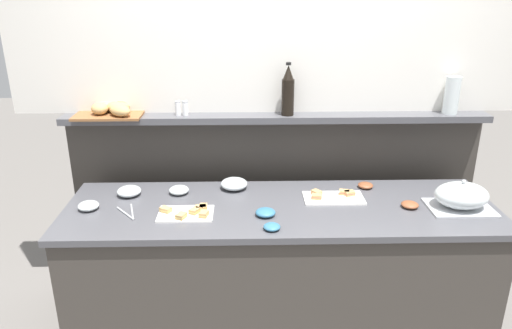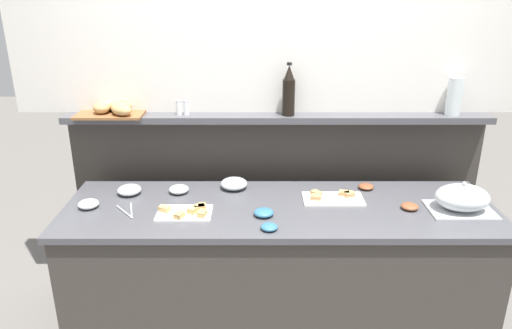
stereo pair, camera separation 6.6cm
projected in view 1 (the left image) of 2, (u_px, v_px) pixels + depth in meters
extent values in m
plane|color=slate|center=(273.00, 281.00, 3.53)|extent=(12.00, 12.00, 0.00)
cube|color=#3D3833|center=(279.00, 278.00, 2.81)|extent=(2.32, 0.67, 0.86)
cube|color=#4C4C51|center=(281.00, 209.00, 2.66)|extent=(2.36, 0.71, 0.03)
cube|color=#3D3833|center=(274.00, 207.00, 3.24)|extent=(2.60, 0.08, 1.25)
cube|color=#4C4C51|center=(276.00, 116.00, 2.97)|extent=(2.60, 0.22, 0.04)
cube|color=white|center=(277.00, 0.00, 2.79)|extent=(3.20, 0.08, 1.31)
cube|color=white|center=(334.00, 198.00, 2.74)|extent=(0.34, 0.18, 0.01)
cube|color=tan|center=(317.00, 194.00, 2.76)|extent=(0.07, 0.07, 0.01)
cube|color=#D1664C|center=(317.00, 193.00, 2.76)|extent=(0.07, 0.07, 0.01)
cube|color=tan|center=(317.00, 191.00, 2.76)|extent=(0.07, 0.07, 0.01)
cube|color=tan|center=(317.00, 198.00, 2.72)|extent=(0.06, 0.05, 0.01)
cube|color=#D1664C|center=(317.00, 196.00, 2.71)|extent=(0.06, 0.05, 0.01)
cube|color=tan|center=(317.00, 195.00, 2.71)|extent=(0.06, 0.05, 0.01)
cube|color=tan|center=(344.00, 194.00, 2.77)|extent=(0.06, 0.05, 0.01)
cube|color=#D1664C|center=(344.00, 192.00, 2.77)|extent=(0.06, 0.05, 0.01)
cube|color=tan|center=(344.00, 191.00, 2.76)|extent=(0.06, 0.05, 0.01)
cube|color=tan|center=(349.00, 194.00, 2.76)|extent=(0.07, 0.06, 0.01)
cube|color=#D1664C|center=(349.00, 193.00, 2.76)|extent=(0.07, 0.06, 0.01)
cube|color=tan|center=(350.00, 192.00, 2.75)|extent=(0.07, 0.06, 0.01)
cube|color=white|center=(186.00, 214.00, 2.55)|extent=(0.29, 0.19, 0.01)
cube|color=tan|center=(204.00, 215.00, 2.51)|extent=(0.05, 0.06, 0.01)
cube|color=#E5C666|center=(204.00, 214.00, 2.51)|extent=(0.05, 0.06, 0.01)
cube|color=tan|center=(204.00, 213.00, 2.51)|extent=(0.05, 0.06, 0.01)
cube|color=tan|center=(166.00, 211.00, 2.56)|extent=(0.07, 0.06, 0.01)
cube|color=#E5C666|center=(166.00, 210.00, 2.56)|extent=(0.07, 0.06, 0.01)
cube|color=tan|center=(166.00, 208.00, 2.55)|extent=(0.07, 0.06, 0.01)
cube|color=tan|center=(195.00, 212.00, 2.55)|extent=(0.06, 0.07, 0.01)
cube|color=#E5C666|center=(195.00, 211.00, 2.54)|extent=(0.06, 0.07, 0.01)
cube|color=tan|center=(195.00, 209.00, 2.54)|extent=(0.06, 0.07, 0.01)
cube|color=tan|center=(201.00, 209.00, 2.58)|extent=(0.06, 0.05, 0.01)
cube|color=#E5C666|center=(201.00, 208.00, 2.58)|extent=(0.06, 0.05, 0.01)
cube|color=tan|center=(201.00, 207.00, 2.57)|extent=(0.06, 0.05, 0.01)
cube|color=tan|center=(181.00, 217.00, 2.49)|extent=(0.06, 0.07, 0.01)
cube|color=#E5C666|center=(181.00, 216.00, 2.49)|extent=(0.06, 0.07, 0.01)
cube|color=tan|center=(181.00, 214.00, 2.49)|extent=(0.06, 0.07, 0.01)
cube|color=tan|center=(203.00, 208.00, 2.59)|extent=(0.04, 0.06, 0.01)
cube|color=#E5C666|center=(203.00, 207.00, 2.58)|extent=(0.04, 0.06, 0.01)
cube|color=tan|center=(203.00, 206.00, 2.58)|extent=(0.04, 0.06, 0.01)
cube|color=#B7BABF|center=(459.00, 208.00, 2.62)|extent=(0.34, 0.24, 0.01)
ellipsoid|color=silver|center=(462.00, 195.00, 2.59)|extent=(0.29, 0.23, 0.14)
sphere|color=#B7BABF|center=(464.00, 182.00, 2.56)|extent=(0.02, 0.02, 0.02)
ellipsoid|color=silver|center=(179.00, 190.00, 2.80)|extent=(0.11, 0.11, 0.05)
ellipsoid|color=#F28C4C|center=(179.00, 191.00, 2.80)|extent=(0.09, 0.09, 0.03)
ellipsoid|color=silver|center=(234.00, 184.00, 2.86)|extent=(0.16, 0.16, 0.06)
ellipsoid|color=white|center=(234.00, 186.00, 2.86)|extent=(0.12, 0.12, 0.04)
ellipsoid|color=silver|center=(129.00, 191.00, 2.77)|extent=(0.14, 0.14, 0.05)
ellipsoid|color=#599959|center=(129.00, 193.00, 2.78)|extent=(0.11, 0.11, 0.03)
ellipsoid|color=silver|center=(88.00, 206.00, 2.60)|extent=(0.11, 0.11, 0.04)
ellipsoid|color=white|center=(89.00, 207.00, 2.61)|extent=(0.09, 0.09, 0.03)
ellipsoid|color=teal|center=(266.00, 212.00, 2.54)|extent=(0.11, 0.11, 0.04)
ellipsoid|color=brown|center=(365.00, 185.00, 2.88)|extent=(0.09, 0.09, 0.03)
ellipsoid|color=teal|center=(272.00, 227.00, 2.40)|extent=(0.09, 0.09, 0.03)
ellipsoid|color=brown|center=(410.00, 205.00, 2.63)|extent=(0.09, 0.09, 0.03)
cylinder|color=#B7BABF|center=(125.00, 213.00, 2.56)|extent=(0.12, 0.15, 0.01)
cylinder|color=#B7BABF|center=(132.00, 212.00, 2.58)|extent=(0.06, 0.18, 0.01)
sphere|color=#B7BABF|center=(133.00, 219.00, 2.49)|extent=(0.01, 0.01, 0.01)
cylinder|color=black|center=(288.00, 97.00, 2.89)|extent=(0.08, 0.08, 0.22)
cone|color=black|center=(288.00, 72.00, 2.83)|extent=(0.06, 0.06, 0.08)
cylinder|color=black|center=(289.00, 64.00, 2.82)|extent=(0.03, 0.03, 0.02)
cylinder|color=white|center=(178.00, 109.00, 2.91)|extent=(0.03, 0.03, 0.08)
cylinder|color=#B7BABF|center=(178.00, 102.00, 2.89)|extent=(0.03, 0.03, 0.01)
cylinder|color=white|center=(185.00, 109.00, 2.91)|extent=(0.03, 0.03, 0.08)
cylinder|color=#B7BABF|center=(185.00, 102.00, 2.89)|extent=(0.03, 0.03, 0.01)
cube|color=brown|center=(109.00, 114.00, 2.91)|extent=(0.40, 0.26, 0.02)
ellipsoid|color=#B7844C|center=(121.00, 105.00, 2.96)|extent=(0.14, 0.17, 0.06)
ellipsoid|color=tan|center=(100.00, 109.00, 2.87)|extent=(0.14, 0.15, 0.07)
ellipsoid|color=tan|center=(105.00, 106.00, 2.95)|extent=(0.14, 0.10, 0.05)
ellipsoid|color=tan|center=(120.00, 111.00, 2.83)|extent=(0.17, 0.17, 0.07)
ellipsoid|color=tan|center=(115.00, 107.00, 2.91)|extent=(0.15, 0.15, 0.07)
ellipsoid|color=tan|center=(121.00, 107.00, 2.92)|extent=(0.14, 0.13, 0.06)
cylinder|color=silver|center=(452.00, 95.00, 2.92)|extent=(0.09, 0.09, 0.23)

